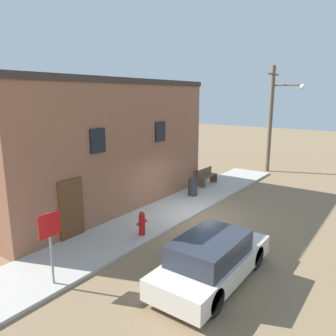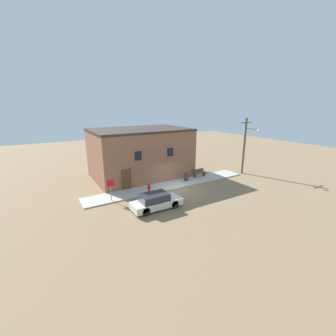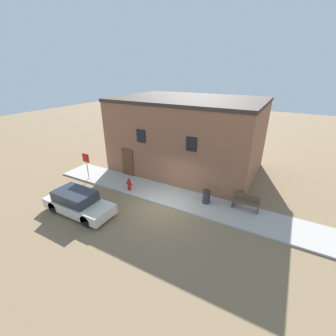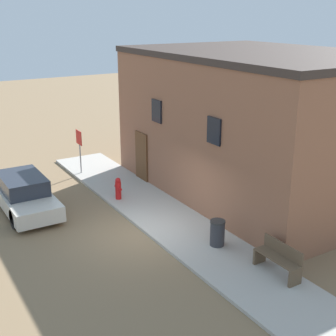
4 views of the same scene
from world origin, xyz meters
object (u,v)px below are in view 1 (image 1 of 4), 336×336
object	(u,v)px
trash_bin	(193,187)
fire_hydrant	(142,223)
utility_pole	(273,116)
parked_car	(212,259)
stop_sign	(50,235)
bench	(207,176)

from	to	relation	value
trash_bin	fire_hydrant	bearing A→B (deg)	-168.86
trash_bin	utility_pole	xyz separation A→B (m)	(7.94, -1.14, 3.18)
fire_hydrant	parked_car	world-z (taller)	parked_car
utility_pole	stop_sign	bearing A→B (deg)	179.88
parked_car	bench	bearing A→B (deg)	29.94
stop_sign	utility_pole	xyz separation A→B (m)	(16.81, -0.04, 2.22)
fire_hydrant	stop_sign	distance (m)	3.88
stop_sign	parked_car	size ratio (longest dim) A/B	0.47
stop_sign	utility_pole	world-z (taller)	utility_pole
fire_hydrant	bench	world-z (taller)	bench
trash_bin	parked_car	size ratio (longest dim) A/B	0.20
stop_sign	trash_bin	xyz separation A→B (m)	(8.87, 1.11, -0.95)
bench	parked_car	bearing A→B (deg)	-150.06
bench	stop_sign	bearing A→B (deg)	-172.02
fire_hydrant	trash_bin	distance (m)	5.20
stop_sign	trash_bin	distance (m)	8.98
fire_hydrant	utility_pole	bearing A→B (deg)	-0.61
stop_sign	parked_car	xyz separation A→B (m)	(2.72, -3.27, -0.84)
bench	utility_pole	xyz separation A→B (m)	(5.70, -1.59, 3.15)
utility_pole	parked_car	size ratio (longest dim) A/B	1.62
bench	trash_bin	world-z (taller)	bench
stop_sign	parked_car	distance (m)	4.34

